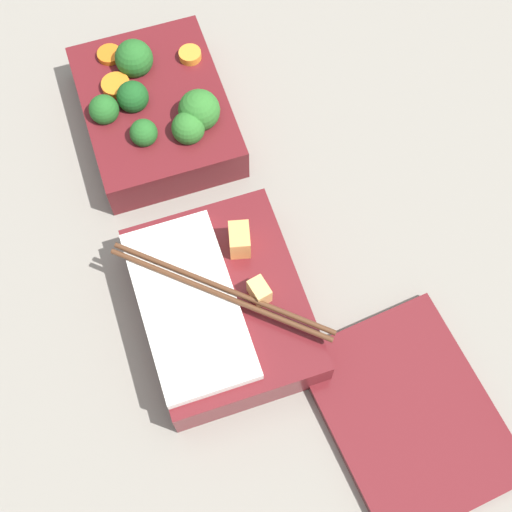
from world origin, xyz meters
name	(u,v)px	position (x,y,z in m)	size (l,w,h in m)	color
ground_plane	(181,212)	(0.00, 0.00, 0.00)	(3.00, 3.00, 0.00)	gray
bento_tray_vegetable	(156,109)	(-0.12, 0.01, 0.03)	(0.20, 0.15, 0.08)	maroon
bento_tray_rice	(219,305)	(0.12, 0.01, 0.03)	(0.20, 0.17, 0.07)	maroon
bento_lid	(409,414)	(0.27, 0.14, 0.01)	(0.19, 0.15, 0.01)	maroon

